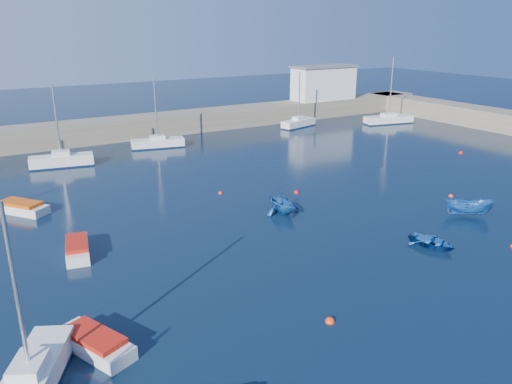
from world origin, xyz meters
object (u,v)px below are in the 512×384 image
dinghy_center (432,242)px  sailboat_1 (31,380)px  motorboat_2 (21,207)px  dinghy_left (282,202)px  motorboat_1 (77,248)px  harbor_office (324,84)px  dinghy_right (469,207)px  motorboat_0 (94,343)px  sailboat_6 (158,143)px  sailboat_8 (388,119)px  sailboat_5 (62,160)px  sailboat_7 (299,123)px

dinghy_center → sailboat_1: bearing=171.9°
motorboat_2 → dinghy_left: dinghy_left is taller
motorboat_1 → motorboat_2: motorboat_1 is taller
harbor_office → dinghy_center: size_ratio=3.24×
motorboat_2 → dinghy_right: size_ratio=1.30×
dinghy_right → motorboat_2: bearing=101.3°
motorboat_0 → sailboat_1: bearing=-175.1°
sailboat_6 → motorboat_1: size_ratio=2.00×
sailboat_8 → motorboat_2: (-51.61, -12.05, -0.18)m
sailboat_5 → motorboat_2: 13.40m
motorboat_0 → dinghy_center: bearing=-23.9°
motorboat_1 → dinghy_right: (27.22, -8.35, 0.22)m
harbor_office → motorboat_1: bearing=-144.5°
motorboat_0 → dinghy_left: (16.89, 10.10, 0.43)m
harbor_office → motorboat_0: 63.75m
sailboat_8 → motorboat_0: size_ratio=2.22×
sailboat_5 → sailboat_6: (11.47, 2.89, -0.09)m
sailboat_1 → sailboat_7: 56.38m
motorboat_1 → dinghy_left: 15.32m
harbor_office → sailboat_7: sailboat_7 is taller
sailboat_6 → motorboat_1: 29.23m
sailboat_6 → motorboat_2: (-16.88, -15.15, -0.15)m
motorboat_0 → dinghy_left: size_ratio=1.32×
sailboat_7 → motorboat_2: sailboat_7 is taller
harbor_office → sailboat_6: size_ratio=1.23×
dinghy_right → motorboat_1: bearing=116.3°
sailboat_1 → motorboat_1: (4.38, 12.07, -0.18)m
motorboat_1 → dinghy_center: motorboat_1 is taller
sailboat_5 → sailboat_6: bearing=-65.0°
sailboat_7 → motorboat_1: sailboat_7 is taller
sailboat_1 → dinghy_center: bearing=30.3°
harbor_office → sailboat_8: 12.00m
sailboat_5 → sailboat_8: bearing=-79.4°
motorboat_2 → sailboat_1: bearing=-133.2°
sailboat_1 → sailboat_7: sailboat_1 is taller
harbor_office → sailboat_1: bearing=-138.2°
motorboat_0 → dinghy_right: (28.81, 2.23, 0.23)m
sailboat_1 → sailboat_7: (40.91, 38.79, -0.02)m
sailboat_8 → motorboat_2: 53.00m
dinghy_center → dinghy_left: size_ratio=0.94×
sailboat_7 → motorboat_1: size_ratio=1.90×
harbor_office → sailboat_1: sailboat_1 is taller
motorboat_2 → sailboat_6: bearing=4.7°
sailboat_1 → motorboat_2: sailboat_1 is taller
sailboat_5 → dinghy_center: bearing=-142.1°
sailboat_1 → dinghy_right: (31.60, 3.72, 0.04)m
sailboat_6 → motorboat_1: sailboat_6 is taller
sailboat_1 → motorboat_0: sailboat_1 is taller
dinghy_left → sailboat_1: bearing=-152.4°
dinghy_center → motorboat_1: bearing=140.9°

